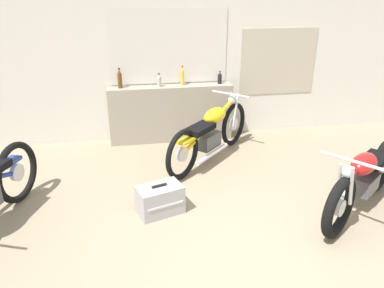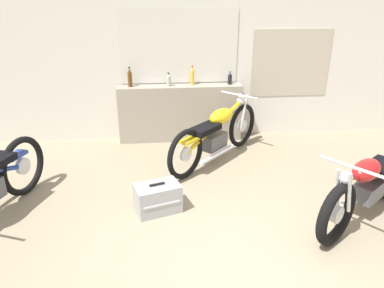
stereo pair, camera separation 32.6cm
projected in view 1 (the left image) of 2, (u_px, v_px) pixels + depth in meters
name	position (u px, v px, depth m)	size (l,w,h in m)	color
ground_plane	(257.00, 271.00, 3.42)	(24.00, 24.00, 0.00)	gray
wall_back	(192.00, 53.00, 6.01)	(10.00, 0.07, 2.80)	silver
sill_counter	(171.00, 113.00, 6.15)	(2.01, 0.28, 0.92)	gray
bottle_leftmost	(120.00, 79.00, 5.81)	(0.07, 0.07, 0.31)	#5B3814
bottle_left_center	(159.00, 81.00, 5.90)	(0.07, 0.07, 0.21)	#B7B2A8
bottle_center	(182.00, 76.00, 5.99)	(0.06, 0.06, 0.31)	gold
bottle_right_center	(220.00, 78.00, 6.08)	(0.07, 0.07, 0.21)	black
motorcycle_red	(363.00, 179.00, 4.21)	(1.63, 1.29, 0.83)	black
motorcycle_yellow	(211.00, 132.00, 5.44)	(1.52, 1.55, 0.89)	black
hard_case_silver	(160.00, 199.00, 4.25)	(0.57, 0.45, 0.36)	#9E9EA3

